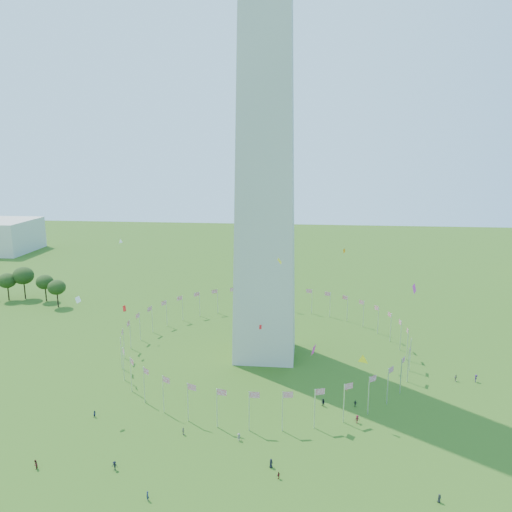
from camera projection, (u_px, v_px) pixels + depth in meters
The scene contains 6 objects.
ground at pixel (243, 459), 95.69m from camera, with size 600.00×600.00×0.00m, color #294E12.
washington_monument at pixel (266, 43), 126.21m from camera, with size 16.80×16.80×169.00m, color beige, non-canonical shape.
flag_ring at pixel (265, 340), 143.32m from camera, with size 80.24×80.24×9.00m.
crowd at pixel (311, 441), 100.28m from camera, with size 94.19×69.27×1.99m.
kites_aloft at pixel (288, 321), 114.17m from camera, with size 104.50×71.26×30.48m.
tree_line_west at pixel (2, 287), 193.27m from camera, with size 55.51×16.07×12.55m.
Camera 1 is at (11.04, -84.43, 58.67)m, focal length 35.00 mm.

